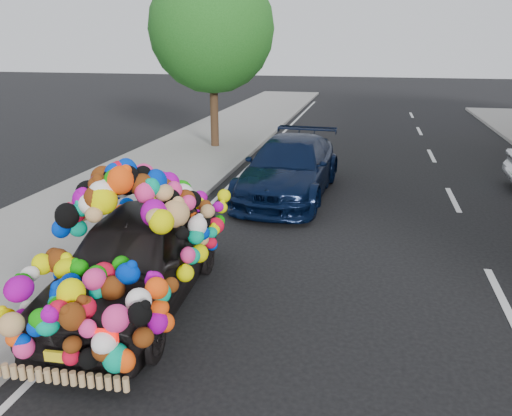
{
  "coord_description": "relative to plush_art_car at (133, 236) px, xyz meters",
  "views": [
    {
      "loc": [
        1.5,
        -7.25,
        3.62
      ],
      "look_at": [
        -0.36,
        0.94,
        0.82
      ],
      "focal_mm": 35.0,
      "sensor_mm": 36.0,
      "label": 1
    }
  ],
  "objects": [
    {
      "name": "plush_art_car",
      "position": [
        0.0,
        0.0,
        0.0
      ],
      "size": [
        2.23,
        4.37,
        2.03
      ],
      "rotation": [
        0.0,
        0.0,
        0.06
      ],
      "color": "black",
      "rests_on": "ground"
    },
    {
      "name": "kerb",
      "position": [
        -0.74,
        1.3,
        -0.97
      ],
      "size": [
        0.15,
        60.0,
        0.13
      ],
      "primitive_type": "cube",
      "color": "gray",
      "rests_on": "ground"
    },
    {
      "name": "navy_sedan",
      "position": [
        1.29,
        5.8,
        -0.34
      ],
      "size": [
        2.22,
        4.92,
        1.4
      ],
      "primitive_type": "imported",
      "rotation": [
        0.0,
        0.0,
        -0.06
      ],
      "color": "black",
      "rests_on": "ground"
    },
    {
      "name": "ground",
      "position": [
        1.61,
        1.3,
        -1.04
      ],
      "size": [
        100.0,
        100.0,
        0.0
      ],
      "primitive_type": "plane",
      "color": "black",
      "rests_on": "ground"
    },
    {
      "name": "lane_markings",
      "position": [
        5.21,
        1.3,
        -1.03
      ],
      "size": [
        6.0,
        50.0,
        0.01
      ],
      "primitive_type": null,
      "color": "silver",
      "rests_on": "ground"
    },
    {
      "name": "sidewalk",
      "position": [
        -2.69,
        1.3,
        -0.98
      ],
      "size": [
        4.0,
        60.0,
        0.12
      ],
      "primitive_type": "cube",
      "color": "gray",
      "rests_on": "ground"
    },
    {
      "name": "tree_near_sidewalk",
      "position": [
        -2.19,
        10.8,
        2.99
      ],
      "size": [
        4.2,
        4.2,
        6.13
      ],
      "color": "#332114",
      "rests_on": "ground"
    }
  ]
}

